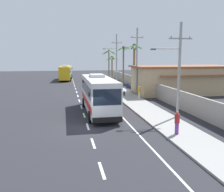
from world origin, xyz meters
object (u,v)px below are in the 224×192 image
at_px(palm_third, 109,57).
at_px(palm_fourth, 112,63).
at_px(palm_second, 134,59).
at_px(utility_pole_mid, 136,60).
at_px(utility_pole_far, 116,58).
at_px(palm_nearest, 123,59).
at_px(motorcycle_beside_bus, 105,93).
at_px(pedestrian_midwalk, 127,88).
at_px(coach_bus_foreground, 99,93).
at_px(coach_bus_far_lane, 66,72).
at_px(pedestrian_far_walk, 177,122).
at_px(utility_pole_nearest, 178,68).
at_px(roadside_building, 182,80).
at_px(pedestrian_near_kerb, 139,92).

distance_m(palm_third, palm_fourth, 6.16).
bearing_deg(palm_second, utility_pole_mid, -100.12).
bearing_deg(utility_pole_far, palm_nearest, -81.62).
bearing_deg(motorcycle_beside_bus, pedestrian_midwalk, 23.87).
distance_m(palm_second, palm_third, 19.11).
relative_size(coach_bus_foreground, coach_bus_far_lane, 0.99).
relative_size(coach_bus_far_lane, palm_third, 1.49).
bearing_deg(pedestrian_far_walk, utility_pole_nearest, -35.72).
xyz_separation_m(coach_bus_foreground, palm_third, (6.81, 33.25, 3.41)).
bearing_deg(utility_pole_nearest, motorcycle_beside_bus, 110.99).
bearing_deg(palm_third, utility_pole_mid, -89.57).
height_order(pedestrian_far_walk, palm_fourth, palm_fourth).
distance_m(utility_pole_far, palm_second, 10.83).
xyz_separation_m(utility_pole_mid, palm_fourth, (-0.53, 16.49, -0.88)).
relative_size(coach_bus_far_lane, palm_nearest, 1.42).
bearing_deg(utility_pole_nearest, roadside_building, 62.45).
distance_m(utility_pole_nearest, utility_pole_far, 28.48).
height_order(pedestrian_far_walk, utility_pole_mid, utility_pole_mid).
bearing_deg(pedestrian_near_kerb, palm_fourth, 59.99).
distance_m(motorcycle_beside_bus, utility_pole_mid, 6.89).
xyz_separation_m(palm_nearest, palm_third, (-0.61, 12.29, 0.18)).
bearing_deg(coach_bus_far_lane, roadside_building, -54.91).
relative_size(coach_bus_far_lane, utility_pole_mid, 1.10).
xyz_separation_m(pedestrian_near_kerb, utility_pole_far, (0.70, 18.74, 4.21)).
height_order(pedestrian_far_walk, palm_nearest, palm_nearest).
relative_size(utility_pole_nearest, utility_pole_far, 0.87).
relative_size(utility_pole_far, palm_third, 1.39).
bearing_deg(motorcycle_beside_bus, roadside_building, 8.62).
height_order(pedestrian_far_walk, palm_second, palm_second).
relative_size(coach_bus_far_lane, motorcycle_beside_bus, 5.48).
distance_m(motorcycle_beside_bus, palm_fourth, 18.99).
distance_m(pedestrian_near_kerb, utility_pole_mid, 6.12).
relative_size(pedestrian_near_kerb, palm_fourth, 0.31).
distance_m(motorcycle_beside_bus, pedestrian_far_walk, 17.81).
relative_size(coach_bus_foreground, utility_pole_nearest, 1.22).
relative_size(coach_bus_foreground, palm_nearest, 1.40).
bearing_deg(palm_fourth, roadside_building, -63.84).
xyz_separation_m(pedestrian_midwalk, palm_third, (1.13, 22.53, 4.33)).
bearing_deg(motorcycle_beside_bus, coach_bus_far_lane, 100.93).
bearing_deg(palm_third, roadside_building, -71.14).
bearing_deg(utility_pole_mid, utility_pole_far, 90.60).
relative_size(pedestrian_far_walk, palm_second, 0.22).
distance_m(utility_pole_mid, roadside_building, 8.02).
bearing_deg(roadside_building, utility_pole_mid, -178.03).
bearing_deg(coach_bus_far_lane, utility_pole_mid, -68.13).
distance_m(utility_pole_far, palm_nearest, 4.04).
distance_m(pedestrian_near_kerb, palm_second, 9.07).
height_order(pedestrian_near_kerb, roadside_building, roadside_building).
relative_size(motorcycle_beside_bus, pedestrian_far_walk, 1.16).
distance_m(motorcycle_beside_bus, palm_third, 25.08).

